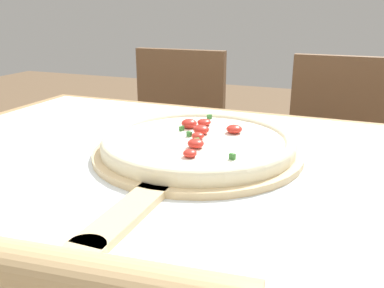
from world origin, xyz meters
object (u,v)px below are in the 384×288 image
object	(u,v)px
pizza	(198,142)
chair_left	(172,145)
pizza_peel	(194,155)
chair_right	(337,166)
rolling_pin	(44,275)

from	to	relation	value
pizza	chair_left	distance (m)	0.91
pizza_peel	chair_right	world-z (taller)	chair_right
chair_left	rolling_pin	bearing A→B (deg)	-71.74
rolling_pin	pizza_peel	bearing A→B (deg)	91.52
pizza	chair_left	world-z (taller)	chair_left
pizza	rolling_pin	distance (m)	0.43
pizza_peel	chair_left	xyz separation A→B (m)	(-0.40, 0.78, -0.28)
rolling_pin	chair_right	distance (m)	1.25
pizza_peel	rolling_pin	distance (m)	0.41
rolling_pin	chair_right	bearing A→B (deg)	79.20
pizza_peel	pizza	xyz separation A→B (m)	(0.00, 0.02, 0.02)
rolling_pin	chair_left	xyz separation A→B (m)	(-0.41, 1.19, -0.30)
chair_right	rolling_pin	bearing A→B (deg)	-100.06
pizza	chair_right	size ratio (longest dim) A/B	0.40
rolling_pin	chair_right	world-z (taller)	chair_right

